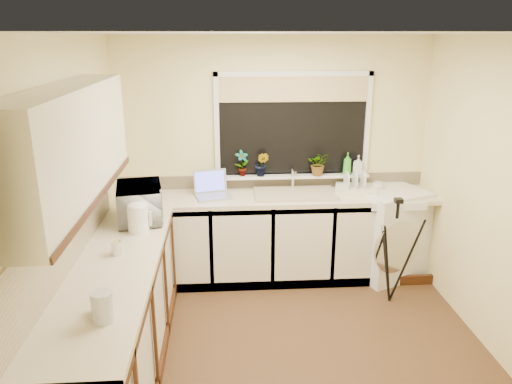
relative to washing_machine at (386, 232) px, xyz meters
The scene contains 33 objects.
floor 1.75m from the washing_machine, 134.06° to the right, with size 3.20×3.20×0.00m, color #533621.
ceiling 2.60m from the washing_machine, 134.06° to the right, with size 3.20×3.20×0.00m, color white.
wall_back 1.43m from the washing_machine, 166.14° to the left, with size 3.20×3.20×0.00m, color #F2E4A1.
wall_front 3.05m from the washing_machine, 113.38° to the right, with size 3.20×3.20×0.00m, color #F2E4A1.
wall_left 3.12m from the washing_machine, 156.40° to the right, with size 3.00×3.00×0.00m, color #F2E4A1.
wall_right 1.49m from the washing_machine, 70.53° to the right, with size 3.00×3.00×0.00m, color #F2E4A1.
base_cabinet_back 1.50m from the washing_machine, behind, with size 2.55×0.60×0.86m, color silver.
base_cabinet_left 2.90m from the washing_machine, 148.56° to the right, with size 0.54×2.40×0.86m, color silver.
worktop_back 1.24m from the washing_machine, behind, with size 3.20×0.60×0.04m, color beige.
worktop_left 2.93m from the washing_machine, 148.56° to the right, with size 0.60×2.40×0.04m, color beige.
upper_cabinet 3.37m from the washing_machine, 147.55° to the right, with size 0.28×1.90×0.70m, color silver.
splashback_left 3.21m from the washing_machine, 151.30° to the right, with size 0.02×2.40×0.45m, color beige.
splashback_back 1.31m from the washing_machine, 166.69° to the left, with size 3.20×0.02×0.14m, color beige.
window_glass 1.48m from the washing_machine, 164.25° to the left, with size 1.50×0.02×1.00m, color black.
window_blind 1.77m from the washing_machine, 165.62° to the left, with size 1.50×0.02×0.25m, color tan.
windowsill 1.15m from the washing_machine, 167.29° to the left, with size 1.60×0.14×0.03m, color white.
sink 1.07m from the washing_machine, behind, with size 0.82×0.46×0.03m, color tan.
faucet 1.13m from the washing_machine, behind, with size 0.03×0.03×0.24m, color silver.
washing_machine is the anchor object (origin of this frame).
laptop 1.88m from the washing_machine, behind, with size 0.39×0.36×0.25m.
kettle 2.60m from the washing_machine, 159.85° to the right, with size 0.17×0.17×0.22m, color white.
dish_rack 0.58m from the washing_machine, behind, with size 0.42×0.32×0.06m, color beige.
tripod 0.61m from the washing_machine, 101.40° to the right, with size 0.50×0.50×1.04m, color black, non-canonical shape.
glass_jug 3.28m from the washing_machine, 137.26° to the right, with size 0.12×0.12×0.18m, color #B9BBC4.
steel_jar 2.85m from the washing_machine, 152.01° to the right, with size 0.08×0.08×0.10m, color silver.
microwave 2.56m from the washing_machine, 166.34° to the right, with size 0.55×0.37×0.30m, color silver.
plant_a 1.67m from the washing_machine, behind, with size 0.14×0.10×0.27m, color #999999.
plant_b 1.49m from the washing_machine, behind, with size 0.14×0.11×0.25m, color #999999.
plant_d 1.01m from the washing_machine, 165.60° to the left, with size 0.22×0.19×0.24m, color #999999.
soap_bottle_green 0.83m from the washing_machine, 154.53° to the left, with size 0.09×0.09×0.23m, color green.
soap_bottle_clear 0.76m from the washing_machine, 148.04° to the left, with size 0.09×0.09×0.20m, color #999999.
cup_back 0.49m from the washing_machine, 149.93° to the left, with size 0.12×0.12×0.09m, color silver.
cup_left 3.24m from the washing_machine, 139.03° to the right, with size 0.09×0.09×0.09m, color beige.
Camera 1 is at (-0.51, -3.44, 2.44)m, focal length 34.25 mm.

